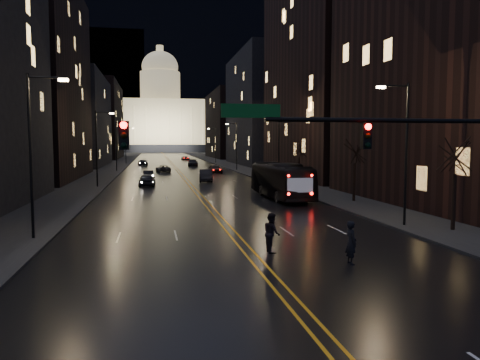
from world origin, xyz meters
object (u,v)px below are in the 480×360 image
pedestrian_b (272,233)px  oncoming_car_b (148,175)px  bus (281,181)px  pedestrian_a (351,243)px  receding_car_a (206,176)px  oncoming_car_a (147,180)px  traffic_signal (423,149)px

pedestrian_b → oncoming_car_b: bearing=6.2°
oncoming_car_b → bus: bearing=117.5°
bus → pedestrian_a: bus is taller
receding_car_a → oncoming_car_a: bearing=-138.9°
traffic_signal → receding_car_a: bearing=94.2°
traffic_signal → pedestrian_a: traffic_signal is taller
oncoming_car_b → traffic_signal: bearing=103.0°
oncoming_car_a → pedestrian_b: size_ratio=2.35×
traffic_signal → receding_car_a: size_ratio=3.42×
traffic_signal → oncoming_car_a: bearing=105.4°
oncoming_car_b → oncoming_car_a: bearing=90.4°
oncoming_car_b → pedestrian_b: (6.30, -46.28, 0.31)m
pedestrian_a → pedestrian_b: bearing=44.9°
traffic_signal → pedestrian_a: bearing=131.5°
traffic_signal → bus: traffic_signal is taller
pedestrian_a → receding_car_a: bearing=1.3°
oncoming_car_b → pedestrian_a: pedestrian_a is taller
oncoming_car_a → pedestrian_a: size_ratio=2.36×
traffic_signal → pedestrian_a: (-1.94, 2.19, -4.13)m
pedestrian_b → traffic_signal: bearing=-137.7°
traffic_signal → receding_car_a: (-3.39, 46.14, -4.27)m
pedestrian_a → pedestrian_b: pedestrian_b is taller
pedestrian_a → bus: bearing=-8.8°
receding_car_a → pedestrian_b: (-1.41, -41.13, 0.14)m
traffic_signal → pedestrian_b: (-4.81, 5.00, -4.13)m
traffic_signal → pedestrian_a: size_ratio=8.90×
traffic_signal → oncoming_car_a: 42.44m
receding_car_a → pedestrian_b: size_ratio=2.59×
pedestrian_b → pedestrian_a: bearing=-136.0°
receding_car_a → oncoming_car_b: bearing=152.5°
pedestrian_a → oncoming_car_b: bearing=10.0°
traffic_signal → bus: bearing=86.7°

